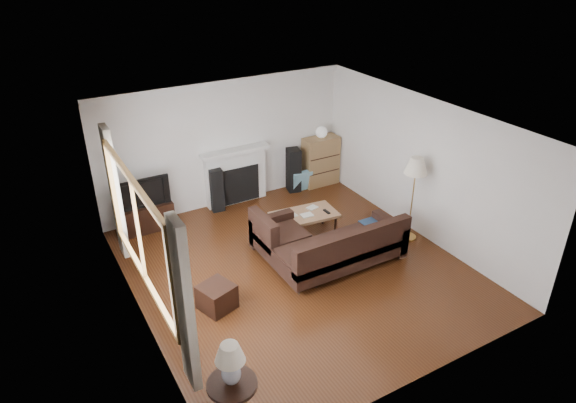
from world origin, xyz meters
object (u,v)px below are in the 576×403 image
bookshelf (321,161)px  coffee_table (304,224)px  floor_lamp (412,199)px  tv_stand (145,217)px  sectional_sofa (341,246)px

bookshelf → coffee_table: 2.24m
coffee_table → floor_lamp: 1.94m
coffee_table → bookshelf: bearing=55.4°
tv_stand → bookshelf: 3.86m
bookshelf → coffee_table: (-1.44, -1.69, -0.30)m
floor_lamp → coffee_table: bearing=147.8°
bookshelf → sectional_sofa: (-1.42, -2.80, -0.15)m
tv_stand → floor_lamp: bearing=-33.6°
bookshelf → coffee_table: bearing=-130.4°
bookshelf → sectional_sofa: bearing=-116.8°
tv_stand → coffee_table: bearing=-34.5°
tv_stand → floor_lamp: size_ratio=0.64×
bookshelf → tv_stand: bearing=-179.5°
coffee_table → sectional_sofa: bearing=-82.8°
tv_stand → sectional_sofa: sectional_sofa is taller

